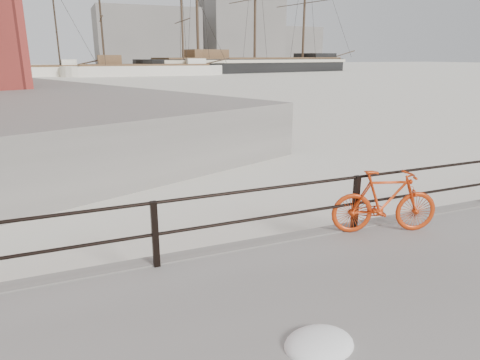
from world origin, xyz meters
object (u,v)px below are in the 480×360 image
object	(u,v)px
schooner_mid	(146,76)
schooner_left	(30,77)
bicycle	(385,202)
barque_black	(254,72)

from	to	relation	value
schooner_mid	schooner_left	size ratio (longest dim) A/B	1.36
bicycle	schooner_mid	xyz separation A→B (m)	(9.40, 72.44, -0.91)
bicycle	schooner_mid	distance (m)	73.05
barque_black	schooner_left	distance (m)	43.23
barque_black	schooner_left	xyz separation A→B (m)	(-43.07, -3.75, 0.00)
barque_black	schooner_left	bearing A→B (deg)	173.41
barque_black	schooner_mid	distance (m)	25.35
bicycle	schooner_mid	size ratio (longest dim) A/B	0.06
schooner_mid	schooner_left	bearing A→B (deg)	172.65
barque_black	schooner_mid	bearing A→B (deg)	-174.99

